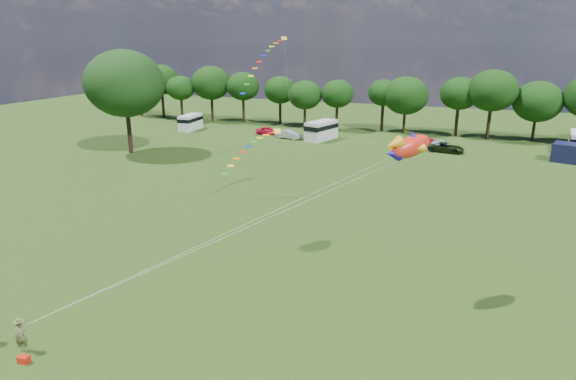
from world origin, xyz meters
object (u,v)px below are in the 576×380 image
(car_b, at_px, (289,134))
(kite_flyer, at_px, (21,336))
(tent_orange, at_px, (398,149))
(big_tree, at_px, (125,84))
(tent_greyblue, at_px, (439,150))
(car_a, at_px, (268,131))
(campervan_b, at_px, (321,130))
(campervan_a, at_px, (190,122))
(fish_kite, at_px, (407,147))
(car_c, at_px, (431,144))
(car_d, at_px, (446,147))

(car_b, relative_size, kite_flyer, 2.40)
(car_b, xyz_separation_m, tent_orange, (16.66, -1.62, -0.65))
(big_tree, xyz_separation_m, car_b, (16.11, 16.43, -8.35))
(tent_greyblue, bearing_deg, kite_flyer, -105.93)
(car_a, xyz_separation_m, campervan_b, (9.11, -0.87, 0.87))
(car_b, distance_m, campervan_a, 18.10)
(kite_flyer, bearing_deg, tent_orange, 48.93)
(kite_flyer, xyz_separation_m, fish_kite, (15.95, 12.23, 8.00))
(kite_flyer, bearing_deg, campervan_b, 61.78)
(car_c, height_order, tent_greyblue, tent_greyblue)
(car_b, height_order, fish_kite, fish_kite)
(campervan_a, bearing_deg, car_c, -94.43)
(car_a, xyz_separation_m, campervan_a, (-13.77, -0.61, 0.70))
(car_a, xyz_separation_m, car_d, (27.19, -3.07, 0.02))
(car_b, relative_size, campervan_b, 0.62)
(car_b, xyz_separation_m, car_c, (20.82, 0.98, -0.06))
(big_tree, relative_size, car_a, 3.54)
(car_c, bearing_deg, campervan_a, 106.06)
(car_b, relative_size, campervan_a, 0.73)
(big_tree, height_order, campervan_b, big_tree)
(fish_kite, bearing_deg, car_a, 71.50)
(campervan_a, xyz_separation_m, tent_greyblue, (39.99, -1.16, -1.31))
(car_d, height_order, campervan_a, campervan_a)
(campervan_a, bearing_deg, kite_flyer, -159.57)
(big_tree, bearing_deg, fish_kite, -32.50)
(tent_orange, bearing_deg, car_b, 174.46)
(campervan_a, bearing_deg, fish_kite, -140.13)
(campervan_b, bearing_deg, campervan_a, 106.42)
(big_tree, height_order, car_a, big_tree)
(fish_kite, bearing_deg, campervan_b, 62.37)
(car_d, xyz_separation_m, tent_orange, (-6.26, -0.49, -0.63))
(campervan_b, height_order, fish_kite, fish_kite)
(car_d, height_order, campervan_b, campervan_b)
(car_c, relative_size, campervan_a, 0.78)
(car_a, distance_m, car_b, 4.69)
(car_c, distance_m, tent_orange, 4.94)
(campervan_a, bearing_deg, tent_orange, -98.77)
(big_tree, height_order, kite_flyer, big_tree)
(car_a, height_order, car_b, car_b)
(campervan_b, bearing_deg, car_a, 101.59)
(big_tree, xyz_separation_m, tent_greyblue, (38.07, 16.61, -9.00))
(car_b, distance_m, car_d, 22.95)
(campervan_a, xyz_separation_m, fish_kite, (40.66, -42.45, 7.46))
(fish_kite, bearing_deg, tent_greyblue, 40.44)
(car_b, distance_m, campervan_b, 5.03)
(car_a, xyz_separation_m, car_c, (25.09, -0.97, -0.02))
(car_c, xyz_separation_m, tent_greyblue, (1.14, -0.80, -0.59))
(kite_flyer, bearing_deg, campervan_a, 84.18)
(car_a, bearing_deg, big_tree, 135.78)
(big_tree, height_order, campervan_a, big_tree)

